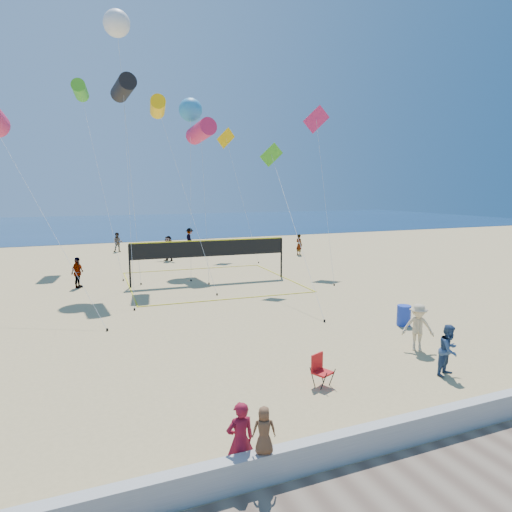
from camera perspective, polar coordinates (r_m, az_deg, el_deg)
name	(u,v)px	position (r m, az deg, el deg)	size (l,w,h in m)	color
ground	(298,393)	(12.50, 5.24, -16.74)	(120.00, 120.00, 0.00)	tan
ocean	(103,225)	(72.36, -18.55, 3.74)	(140.00, 50.00, 0.03)	navy
seawall	(368,440)	(10.12, 13.87, -21.48)	(32.00, 0.30, 0.60)	#BBBCB7
woman	(240,440)	(9.01, -1.99, -22.04)	(0.54, 0.35, 1.48)	maroon
toddler	(264,430)	(8.70, 1.02, -20.96)	(0.43, 0.28, 0.87)	brown
bystander_a	(449,350)	(14.40, 22.97, -10.77)	(0.72, 0.56, 1.49)	navy
bystander_b	(418,327)	(16.12, 19.59, -8.38)	(1.02, 0.59, 1.58)	#D1B88B
far_person_0	(77,273)	(26.42, -21.42, -1.95)	(0.98, 0.41, 1.67)	gray
far_person_1	(168,248)	(34.53, -10.90, 0.95)	(1.73, 0.55, 1.87)	gray
far_person_2	(299,245)	(37.02, 5.40, 1.42)	(0.62, 0.41, 1.70)	gray
far_person_3	(118,242)	(40.49, -16.89, 1.65)	(0.80, 0.62, 1.65)	gray
far_person_4	(190,239)	(40.94, -8.29, 2.16)	(1.21, 0.70, 1.88)	gray
camp_chair	(320,368)	(12.83, 8.01, -13.72)	(0.60, 0.70, 0.98)	red
trash_barrel	(404,315)	(18.90, 17.99, -7.08)	(0.53, 0.53, 0.80)	#1B36AF
volleyball_net	(210,253)	(26.20, -5.80, 0.36)	(9.55, 9.41, 2.43)	black
kite_1	(123,88)	(26.95, -16.25, 19.52)	(1.32, 7.35, 11.29)	black
kite_2	(158,107)	(28.01, -12.18, 17.76)	(2.21, 6.81, 10.53)	yellow
kite_4	(275,165)	(24.88, 2.36, 11.25)	(1.94, 8.03, 7.82)	green
kite_5	(317,126)	(31.46, 7.63, 15.80)	(3.18, 6.35, 10.81)	#CF225A
kite_6	(117,24)	(30.82, -17.03, 26.03)	(2.04, 4.64, 15.61)	white
kite_7	(191,110)	(32.59, -8.19, 17.62)	(2.54, 6.53, 11.38)	#2F8FCC
kite_8	(80,90)	(36.08, -21.12, 18.74)	(2.13, 9.63, 12.77)	green
kite_9	(228,144)	(37.17, -3.58, 13.76)	(1.67, 5.56, 10.16)	yellow
kite_10	(201,131)	(31.01, -6.89, 15.21)	(2.01, 6.90, 9.79)	#CD2151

